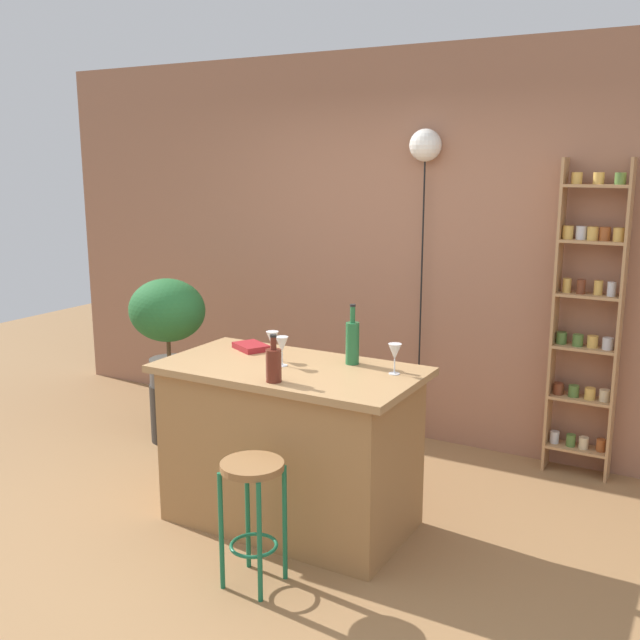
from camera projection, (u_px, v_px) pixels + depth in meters
ground at (262, 544)px, 3.96m from camera, size 12.00×12.00×0.00m
back_wall at (409, 249)px, 5.32m from camera, size 6.40×0.10×2.80m
kitchen_counter at (290, 445)px, 4.12m from camera, size 1.44×0.76×0.92m
bar_stool at (253, 496)px, 3.50m from camera, size 0.30×0.30×0.63m
spice_shelf at (587, 320)px, 4.65m from camera, size 0.41×0.16×2.04m
plant_stool at (172, 412)px, 5.41m from camera, size 0.31×0.31×0.43m
potted_plant at (167, 317)px, 5.25m from camera, size 0.57×0.51×0.78m
bottle_sauce_amber at (274, 364)px, 3.72m from camera, size 0.08×0.08×0.25m
bottle_soda_blue at (352, 342)px, 4.05m from camera, size 0.08×0.08×0.34m
wine_glass_left at (272, 340)px, 4.13m from camera, size 0.07×0.07×0.16m
wine_glass_center at (395, 352)px, 3.85m from camera, size 0.07×0.07×0.16m
wine_glass_right at (282, 345)px, 4.01m from camera, size 0.07×0.07×0.16m
cookbook at (251, 347)px, 4.38m from camera, size 0.26×0.23×0.03m
pendant_globe_light at (425, 150)px, 5.01m from camera, size 0.22×0.22×2.24m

